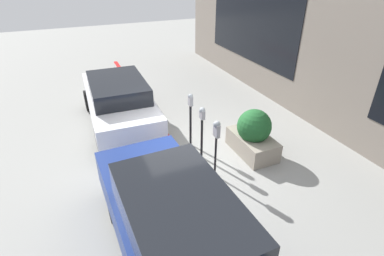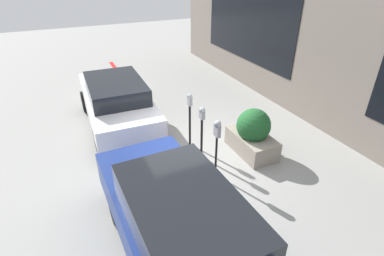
% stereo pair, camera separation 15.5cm
% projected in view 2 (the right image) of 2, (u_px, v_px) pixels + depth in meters
% --- Properties ---
extents(ground_plane, '(40.00, 40.00, 0.00)m').
position_uv_depth(ground_plane, '(187.00, 162.00, 7.78)').
color(ground_plane, '#999993').
extents(curb_strip, '(19.00, 0.16, 0.04)m').
position_uv_depth(curb_strip, '(185.00, 162.00, 7.74)').
color(curb_strip, red).
rests_on(curb_strip, ground_plane).
extents(building_facade, '(19.00, 0.17, 4.31)m').
position_uv_depth(building_facade, '(333.00, 59.00, 8.34)').
color(building_facade, slate).
rests_on(building_facade, ground_plane).
extents(parking_meter_nearest, '(0.19, 0.16, 1.50)m').
position_uv_depth(parking_meter_nearest, '(217.00, 134.00, 6.73)').
color(parking_meter_nearest, black).
rests_on(parking_meter_nearest, ground_plane).
extents(parking_meter_second, '(0.17, 0.15, 1.47)m').
position_uv_depth(parking_meter_second, '(202.00, 123.00, 7.44)').
color(parking_meter_second, black).
rests_on(parking_meter_second, ground_plane).
extents(parking_meter_middle, '(0.15, 0.13, 1.56)m').
position_uv_depth(parking_meter_middle, '(190.00, 111.00, 7.97)').
color(parking_meter_middle, black).
rests_on(parking_meter_middle, ground_plane).
extents(planter_box, '(1.46, 0.90, 1.26)m').
position_uv_depth(planter_box, '(253.00, 134.00, 7.92)').
color(planter_box, gray).
rests_on(planter_box, ground_plane).
extents(parked_car_front, '(4.85, 1.86, 1.65)m').
position_uv_depth(parked_car_front, '(182.00, 231.00, 4.70)').
color(parked_car_front, navy).
rests_on(parked_car_front, ground_plane).
extents(parked_car_middle, '(4.62, 1.90, 1.52)m').
position_uv_depth(parked_car_middle, '(117.00, 101.00, 9.15)').
color(parked_car_middle, silver).
rests_on(parked_car_middle, ground_plane).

